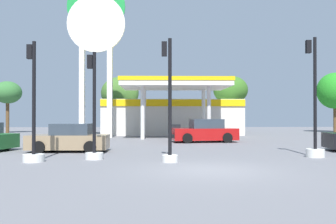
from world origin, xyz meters
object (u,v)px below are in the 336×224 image
station_pole_sign (96,34)px  tree_1 (120,93)px  tree_3 (335,91)px  car_1 (69,139)px  traffic_signal_2 (314,126)px  traffic_signal_1 (33,131)px  car_0 (204,132)px  traffic_signal_0 (169,118)px  traffic_signal_3 (94,128)px  tree_0 (8,93)px  tree_2 (231,90)px

station_pole_sign → tree_1: size_ratio=2.22×
tree_1 → station_pole_sign: bearing=-96.6°
tree_3 → car_1: bearing=-139.4°
traffic_signal_2 → car_1: bearing=166.5°
car_1 → traffic_signal_1: size_ratio=0.83×
car_1 → car_0: bearing=39.8°
traffic_signal_2 → tree_3: tree_3 is taller
car_1 → tree_1: (0.44, 20.41, 3.55)m
car_0 → station_pole_sign: bearing=148.3°
traffic_signal_0 → tree_3: 30.69m
tree_1 → tree_3: bearing=-0.8°
car_1 → traffic_signal_3: bearing=-60.9°
tree_0 → tree_3: bearing=0.8°
tree_3 → traffic_signal_2: bearing=-118.0°
car_0 → traffic_signal_2: bearing=-68.0°
traffic_signal_0 → tree_0: tree_0 is taller
tree_3 → tree_2: bearing=-176.0°
car_1 → traffic_signal_0: size_ratio=0.82×
traffic_signal_0 → tree_3: (18.56, 24.29, 2.75)m
traffic_signal_3 → tree_0: (-12.86, 22.85, 2.84)m
traffic_signal_0 → tree_0: (-15.97, 23.83, 2.44)m
traffic_signal_1 → tree_1: bearing=88.0°
tree_2 → car_0: bearing=-108.8°
traffic_signal_2 → tree_1: tree_1 is taller
car_0 → traffic_signal_0: traffic_signal_0 is taller
station_pole_sign → car_0: station_pole_sign is taller
car_1 → traffic_signal_3: (1.80, -3.23, 0.68)m
car_1 → tree_3: (23.47, 20.08, 3.82)m
car_0 → tree_3: tree_3 is taller
traffic_signal_3 → tree_2: tree_2 is taller
station_pole_sign → tree_0: (-10.47, 8.16, -4.34)m
car_1 → tree_2: 23.05m
tree_1 → tree_2: 11.67m
traffic_signal_1 → tree_2: bearing=61.8°
station_pole_sign → traffic_signal_2: (11.91, -14.18, -7.14)m
car_0 → tree_1: bearing=117.2°
car_0 → tree_0: tree_0 is taller
car_1 → tree_2: (12.05, 19.28, 3.81)m
car_0 → tree_1: (-7.22, 14.03, 3.48)m
car_0 → tree_2: 14.13m
traffic_signal_0 → tree_1: (-4.47, 24.61, 2.48)m
traffic_signal_3 → tree_0: 26.37m
tree_3 → tree_0: bearing=-179.2°
tree_2 → tree_1: bearing=174.4°
car_0 → traffic_signal_0: size_ratio=0.95×
station_pole_sign → traffic_signal_2: station_pole_sign is taller
tree_0 → traffic_signal_1: bearing=-65.8°
traffic_signal_0 → traffic_signal_3: traffic_signal_0 is taller
traffic_signal_1 → traffic_signal_3: (2.23, 0.77, 0.10)m
traffic_signal_2 → traffic_signal_3: bearing=-176.9°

